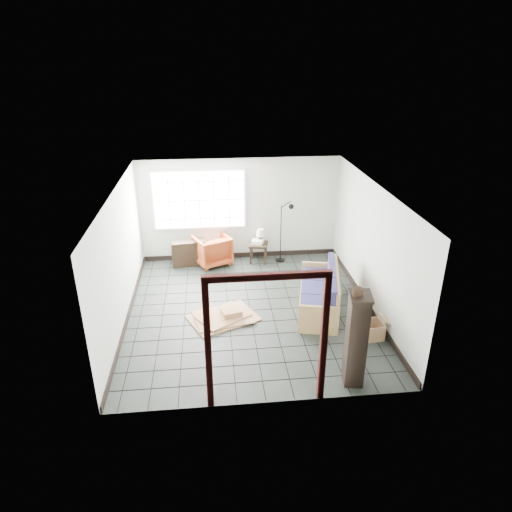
{
  "coord_description": "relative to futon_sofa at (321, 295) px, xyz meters",
  "views": [
    {
      "loc": [
        -0.72,
        -8.18,
        4.94
      ],
      "look_at": [
        0.16,
        0.3,
        1.1
      ],
      "focal_mm": 32.0,
      "sensor_mm": 36.0,
      "label": 1
    }
  ],
  "objects": [
    {
      "name": "projector",
      "position": [
        -1.08,
        2.46,
        0.23
      ],
      "size": [
        0.34,
        0.31,
        0.1
      ],
      "rotation": [
        0.0,
        0.0,
        -0.39
      ],
      "color": "silver",
      "rests_on": "side_table"
    },
    {
      "name": "cardboard_pile",
      "position": [
        -2.04,
        -0.2,
        -0.27
      ],
      "size": [
        1.56,
        1.37,
        0.19
      ],
      "rotation": [
        0.0,
        0.0,
        0.37
      ],
      "color": "brown",
      "rests_on": "ground"
    },
    {
      "name": "open_box",
      "position": [
        0.66,
        -1.14,
        -0.17
      ],
      "size": [
        0.79,
        0.43,
        0.43
      ],
      "rotation": [
        0.0,
        0.0,
        0.08
      ],
      "color": "brown",
      "rests_on": "ground"
    },
    {
      "name": "window_panel",
      "position": [
        -2.49,
        2.76,
        1.28
      ],
      "size": [
        2.32,
        0.08,
        1.52
      ],
      "color": "silver",
      "rests_on": "ground"
    },
    {
      "name": "doorway_trim",
      "position": [
        -1.49,
        -2.64,
        1.06
      ],
      "size": [
        1.8,
        0.08,
        2.2
      ],
      "color": "#330D0B",
      "rests_on": "ground"
    },
    {
      "name": "side_table",
      "position": [
        -1.05,
        2.46,
        0.09
      ],
      "size": [
        0.54,
        0.54,
        0.5
      ],
      "rotation": [
        0.0,
        0.0,
        -0.19
      ],
      "color": "black",
      "rests_on": "ground"
    },
    {
      "name": "room_shell",
      "position": [
        -1.49,
        0.09,
        1.36
      ],
      "size": [
        5.02,
        5.52,
        2.61
      ],
      "color": "beige",
      "rests_on": "ground"
    },
    {
      "name": "table_lamp",
      "position": [
        -0.99,
        2.52,
        0.43
      ],
      "size": [
        0.3,
        0.3,
        0.36
      ],
      "rotation": [
        0.0,
        0.0,
        -0.39
      ],
      "color": "black",
      "rests_on": "side_table"
    },
    {
      "name": "tall_shelf",
      "position": [
        -0.02,
        -2.32,
        0.49
      ],
      "size": [
        0.4,
        0.48,
        1.6
      ],
      "rotation": [
        0.0,
        0.0,
        -0.16
      ],
      "color": "black",
      "rests_on": "ground"
    },
    {
      "name": "floor_lamp",
      "position": [
        -0.37,
        2.46,
        0.52
      ],
      "size": [
        0.49,
        0.32,
        1.58
      ],
      "rotation": [
        0.0,
        0.0,
        0.38
      ],
      "color": "black",
      "rests_on": "ground"
    },
    {
      "name": "pot",
      "position": [
        -0.08,
        -2.33,
        1.34
      ],
      "size": [
        0.17,
        0.17,
        0.12
      ],
      "rotation": [
        0.0,
        0.0,
        -0.13
      ],
      "color": "black",
      "rests_on": "tall_shelf"
    },
    {
      "name": "ground",
      "position": [
        -1.49,
        0.06,
        -0.32
      ],
      "size": [
        5.5,
        5.5,
        0.0
      ],
      "primitive_type": "plane",
      "color": "black",
      "rests_on": "ground"
    },
    {
      "name": "console_shelf",
      "position": [
        -2.82,
        2.46,
        -0.0
      ],
      "size": [
        0.86,
        0.44,
        0.64
      ],
      "rotation": [
        0.0,
        0.0,
        0.15
      ],
      "color": "black",
      "rests_on": "ground"
    },
    {
      "name": "futon_sofa",
      "position": [
        0.0,
        0.0,
        0.0
      ],
      "size": [
        1.19,
        2.13,
        0.89
      ],
      "rotation": [
        0.0,
        0.0,
        -0.22
      ],
      "color": "tan",
      "rests_on": "ground"
    },
    {
      "name": "armchair",
      "position": [
        -2.23,
        2.46,
        0.09
      ],
      "size": [
        1.04,
        1.02,
        0.83
      ],
      "primitive_type": "imported",
      "rotation": [
        0.0,
        0.0,
        3.56
      ],
      "color": "#984F16",
      "rests_on": "ground"
    }
  ]
}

